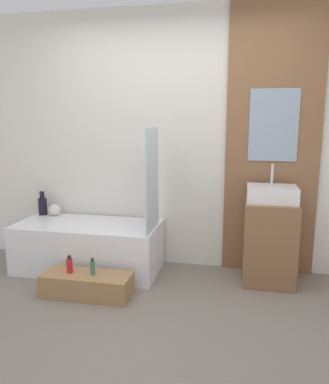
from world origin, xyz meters
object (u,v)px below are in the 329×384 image
Objects in this scene: bathtub at (89,246)px; bottle_soap_primary at (70,265)px; wooden_step_bench at (87,285)px; bottle_soap_secondary at (93,267)px; vase_round_light at (55,210)px; sink at (272,194)px; vase_tall_dark at (43,205)px.

bottle_soap_primary is at bearing -84.14° from bathtub.
bottle_soap_primary is (0.06, -0.55, 0.02)m from bathtub.
bathtub is at bearing 111.05° from wooden_step_bench.
bottle_soap_secondary reaches higher than wooden_step_bench.
vase_round_light reaches higher than bottle_soap_secondary.
sink is 1.92m from bottle_soap_primary.
vase_round_light is at bearing 134.04° from bottle_soap_secondary.
bottle_soap_primary is (0.68, -0.79, -0.32)m from vase_tall_dark.
wooden_step_bench is 1.13m from vase_round_light.
sink is at bearing -3.79° from vase_tall_dark.
bottle_soap_secondary is (-1.51, -0.63, -0.58)m from sink.
vase_tall_dark is (-0.62, 0.24, 0.35)m from bathtub.
vase_tall_dark reaches higher than bottle_soap_primary.
vase_round_light is at bearing 155.21° from bathtub.
wooden_step_bench is at bearing -68.95° from bathtub.
bathtub reaches higher than bottle_soap_primary.
vase_round_light is 0.83× the size of bottle_soap_primary.
bathtub is 0.55m from bottle_soap_primary.
bathtub is 1.88m from sink.
bathtub is 1.85× the size of wooden_step_bench.
vase_tall_dark is 1.76× the size of bottle_soap_secondary.
bottle_soap_secondary is (0.89, -0.79, -0.33)m from vase_tall_dark.
vase_round_light is at bearing 124.58° from bottle_soap_primary.
bathtub is at bearing 116.14° from bottle_soap_secondary.
bottle_soap_secondary is at bearing -157.34° from sink.
vase_tall_dark is 1.09m from bottle_soap_primary.
vase_tall_dark is (-2.40, 0.16, -0.26)m from sink.
bathtub is 0.61m from vase_round_light.
bottle_soap_primary is (-0.16, 0.00, 0.17)m from wooden_step_bench.
sink is 2.28m from vase_round_light.
vase_round_light reaches higher than wooden_step_bench.
bottle_soap_primary is at bearing -159.92° from sink.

